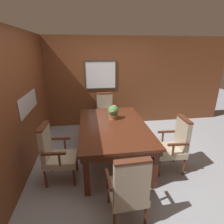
% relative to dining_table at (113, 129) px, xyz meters
% --- Properties ---
extents(ground_plane, '(14.00, 14.00, 0.00)m').
position_rel_dining_table_xyz_m(ground_plane, '(0.02, -0.12, -0.67)').
color(ground_plane, '#93969E').
extents(wall_back, '(7.20, 0.08, 2.45)m').
position_rel_dining_table_xyz_m(wall_back, '(0.01, 1.83, 0.56)').
color(wall_back, brown).
rests_on(wall_back, ground_plane).
extents(wall_left, '(0.08, 7.20, 2.45)m').
position_rel_dining_table_xyz_m(wall_left, '(-1.58, -0.12, 0.56)').
color(wall_left, brown).
rests_on(wall_left, ground_plane).
extents(dining_table, '(1.26, 1.97, 0.76)m').
position_rel_dining_table_xyz_m(dining_table, '(0.00, 0.00, 0.00)').
color(dining_table, '#4C2314').
rests_on(dining_table, ground_plane).
extents(chair_head_near, '(0.52, 0.53, 1.01)m').
position_rel_dining_table_xyz_m(chair_head_near, '(-0.02, -1.38, -0.15)').
color(chair_head_near, '#562B19').
rests_on(chair_head_near, ground_plane).
extents(chair_left_near, '(0.54, 0.53, 1.01)m').
position_rel_dining_table_xyz_m(chair_left_near, '(-1.03, -0.46, -0.15)').
color(chair_left_near, '#562B19').
rests_on(chair_left_near, ground_plane).
extents(chair_head_far, '(0.53, 0.54, 1.01)m').
position_rel_dining_table_xyz_m(chair_head_far, '(0.01, 1.41, -0.15)').
color(chair_head_far, '#562B19').
rests_on(chair_head_far, ground_plane).
extents(chair_right_near, '(0.53, 0.52, 1.01)m').
position_rel_dining_table_xyz_m(chair_right_near, '(1.03, -0.47, -0.15)').
color(chair_right_near, '#562B19').
rests_on(chair_right_near, ground_plane).
extents(potted_plant, '(0.22, 0.23, 0.29)m').
position_rel_dining_table_xyz_m(potted_plant, '(0.04, 0.28, 0.24)').
color(potted_plant, '#9E5638').
rests_on(potted_plant, dining_table).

